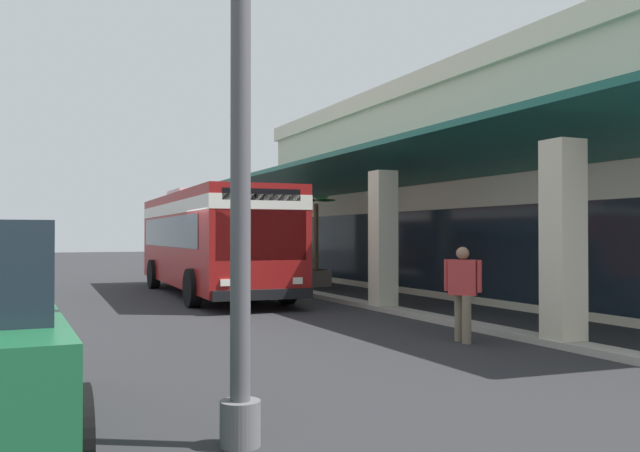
{
  "coord_description": "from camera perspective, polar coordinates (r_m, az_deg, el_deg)",
  "views": [
    {
      "loc": [
        16.78,
        -4.98,
        1.86
      ],
      "look_at": [
        -2.94,
        3.81,
        2.14
      ],
      "focal_mm": 38.4,
      "sensor_mm": 36.0,
      "label": 1
    }
  ],
  "objects": [
    {
      "name": "transit_bus",
      "position": [
        21.63,
        -9.18,
        -0.75
      ],
      "size": [
        11.29,
        3.09,
        3.34
      ],
      "color": "maroon",
      "rests_on": "ground"
    },
    {
      "name": "plaza_building",
      "position": [
        25.38,
        20.97,
        2.88
      ],
      "size": [
        24.72,
        16.8,
        6.87
      ],
      "color": "beige",
      "rests_on": "ground"
    },
    {
      "name": "curb_strip",
      "position": [
        19.81,
        0.81,
        -5.95
      ],
      "size": [
        29.3,
        0.5,
        0.12
      ],
      "primitive_type": "cube",
      "color": "#9E998E",
      "rests_on": "ground"
    },
    {
      "name": "pedestrian",
      "position": [
        12.12,
        11.81,
        -5.15
      ],
      "size": [
        0.57,
        0.49,
        1.65
      ],
      "color": "#726651",
      "rests_on": "ground"
    },
    {
      "name": "ground",
      "position": [
        21.29,
        13.72,
        -5.73
      ],
      "size": [
        120.0,
        120.0,
        0.0
      ],
      "primitive_type": "plane",
      "color": "#262628"
    },
    {
      "name": "potted_palm",
      "position": [
        24.65,
        -0.35,
        -3.15
      ],
      "size": [
        1.82,
        1.56,
        3.31
      ],
      "color": "gray",
      "rests_on": "ground"
    }
  ]
}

